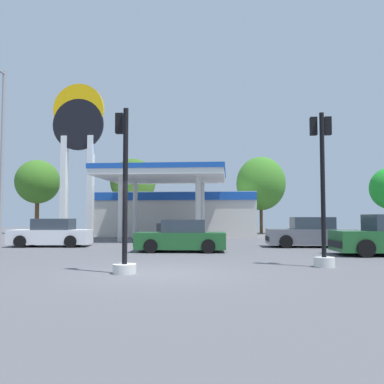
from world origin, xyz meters
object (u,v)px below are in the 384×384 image
object	(u,v)px
traffic_signal_1	(124,214)
tree_0	(38,182)
car_0	(310,233)
car_2	(51,234)
station_pole_sign	(78,140)
tree_2	(261,184)
traffic_signal_0	(323,203)
tree_1	(133,182)
car_1	(181,237)

from	to	relation	value
traffic_signal_1	tree_0	distance (m)	30.25
car_0	car_2	world-z (taller)	car_0
station_pole_sign	tree_2	xyz separation A→B (m)	(13.98, 8.87, -2.59)
car_0	tree_0	bearing A→B (deg)	144.47
car_0	station_pole_sign	bearing A→B (deg)	152.81
traffic_signal_0	tree_1	xyz separation A→B (m)	(-11.61, 24.11, 2.78)
traffic_signal_1	tree_1	distance (m)	26.94
traffic_signal_0	tree_0	xyz separation A→B (m)	(-20.67, 24.14, 2.82)
traffic_signal_0	traffic_signal_1	world-z (taller)	traffic_signal_0
tree_1	tree_2	bearing A→B (deg)	5.13
car_0	car_1	world-z (taller)	car_0
car_2	tree_0	world-z (taller)	tree_0
tree_1	tree_2	world-z (taller)	tree_2
car_1	tree_0	world-z (taller)	tree_0
traffic_signal_0	traffic_signal_1	xyz separation A→B (m)	(-5.78, -1.99, -0.36)
station_pole_sign	traffic_signal_1	distance (m)	20.78
car_0	car_1	distance (m)	7.07
traffic_signal_0	tree_2	bearing A→B (deg)	89.89
car_2	traffic_signal_1	size ratio (longest dim) A/B	0.92
car_0	tree_2	size ratio (longest dim) A/B	0.61
traffic_signal_1	tree_1	xyz separation A→B (m)	(-5.83, 26.11, 3.15)
tree_0	car_0	bearing A→B (deg)	-35.53
traffic_signal_1	tree_2	distance (m)	27.93
car_1	car_2	xyz separation A→B (m)	(-7.06, 2.57, 0.01)
station_pole_sign	traffic_signal_1	bearing A→B (deg)	-65.96
station_pole_sign	traffic_signal_1	world-z (taller)	station_pole_sign
car_0	tree_0	xyz separation A→B (m)	(-21.88, 15.62, 4.09)
tree_0	car_2	bearing A→B (deg)	-62.36
traffic_signal_0	traffic_signal_1	distance (m)	6.12
car_1	traffic_signal_0	xyz separation A→B (m)	(5.00, -5.13, 1.33)
tree_0	tree_1	xyz separation A→B (m)	(9.07, -0.03, -0.03)
car_2	tree_1	size ratio (longest dim) A/B	0.61
station_pole_sign	tree_2	world-z (taller)	station_pole_sign
car_1	traffic_signal_0	size ratio (longest dim) A/B	0.84
station_pole_sign	car_2	distance (m)	10.93
car_0	traffic_signal_1	bearing A→B (deg)	-123.57
traffic_signal_0	car_2	bearing A→B (deg)	147.44
tree_1	car_0	bearing A→B (deg)	-50.60
car_1	traffic_signal_0	world-z (taller)	traffic_signal_0
station_pole_sign	tree_0	world-z (taller)	station_pole_sign
tree_0	tree_2	xyz separation A→B (m)	(20.72, 1.02, -0.22)
car_0	tree_1	size ratio (longest dim) A/B	0.63
car_1	tree_0	distance (m)	24.98
car_0	car_2	distance (m)	13.29
car_0	traffic_signal_1	world-z (taller)	traffic_signal_1
car_2	car_0	bearing A→B (deg)	3.50
traffic_signal_1	tree_0	size ratio (longest dim) A/B	0.66
car_2	tree_1	distance (m)	16.92
station_pole_sign	car_1	bearing A→B (deg)	-51.34
car_1	tree_2	bearing A→B (deg)	75.85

